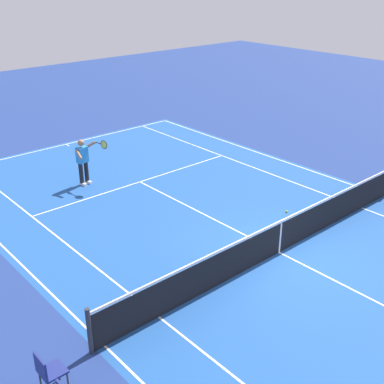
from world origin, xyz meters
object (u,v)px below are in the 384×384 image
at_px(tennis_ball, 287,211).
at_px(spectator_chair_4, 48,371).
at_px(tennis_player_near, 83,159).
at_px(tennis_net, 280,236).

relative_size(tennis_ball, spectator_chair_4, 0.08).
xyz_separation_m(tennis_player_near, tennis_ball, (-6.15, -3.61, -0.90)).
bearing_deg(tennis_net, tennis_ball, -56.17).
xyz_separation_m(tennis_net, spectator_chair_4, (-0.40, 6.88, 0.03)).
distance_m(tennis_net, tennis_ball, 2.51).
xyz_separation_m(tennis_net, tennis_player_near, (7.53, 1.56, 0.44)).
relative_size(tennis_net, tennis_player_near, 6.89).
bearing_deg(tennis_ball, tennis_player_near, 30.40).
height_order(tennis_net, tennis_ball, tennis_net).
bearing_deg(tennis_player_near, tennis_ball, -149.60).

